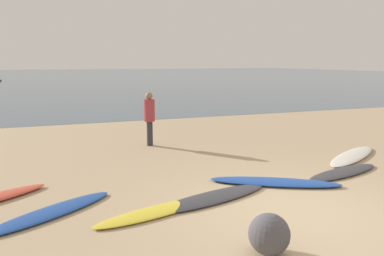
{
  "coord_description": "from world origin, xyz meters",
  "views": [
    {
      "loc": [
        -3.52,
        -4.6,
        2.4
      ],
      "look_at": [
        -0.15,
        4.65,
        0.6
      ],
      "focal_mm": 34.22,
      "sensor_mm": 36.0,
      "label": 1
    }
  ],
  "objects_px": {
    "surfboard_3": "(213,197)",
    "surfboard_4": "(275,182)",
    "surfboard_5": "(344,172)",
    "person_0": "(149,114)",
    "beach_rock_near": "(269,234)",
    "surfboard_2": "(156,212)",
    "surfboard_6": "(352,156)",
    "surfboard_1": "(52,212)"
  },
  "relations": [
    {
      "from": "surfboard_1",
      "to": "surfboard_3",
      "type": "xyz_separation_m",
      "value": [
        2.67,
        -0.29,
        -0.0
      ]
    },
    {
      "from": "surfboard_4",
      "to": "beach_rock_near",
      "type": "bearing_deg",
      "value": -95.7
    },
    {
      "from": "surfboard_1",
      "to": "beach_rock_near",
      "type": "relative_size",
      "value": 4.22
    },
    {
      "from": "surfboard_4",
      "to": "surfboard_3",
      "type": "bearing_deg",
      "value": -139.15
    },
    {
      "from": "surfboard_5",
      "to": "surfboard_6",
      "type": "height_order",
      "value": "surfboard_6"
    },
    {
      "from": "surfboard_2",
      "to": "surfboard_6",
      "type": "xyz_separation_m",
      "value": [
        5.55,
        1.66,
        0.01
      ]
    },
    {
      "from": "surfboard_1",
      "to": "beach_rock_near",
      "type": "bearing_deg",
      "value": -73.44
    },
    {
      "from": "surfboard_2",
      "to": "surfboard_1",
      "type": "bearing_deg",
      "value": 145.87
    },
    {
      "from": "surfboard_3",
      "to": "surfboard_5",
      "type": "xyz_separation_m",
      "value": [
        3.25,
        0.41,
        0.0
      ]
    },
    {
      "from": "surfboard_1",
      "to": "surfboard_2",
      "type": "bearing_deg",
      "value": -51.88
    },
    {
      "from": "surfboard_2",
      "to": "surfboard_4",
      "type": "distance_m",
      "value": 2.63
    },
    {
      "from": "surfboard_5",
      "to": "beach_rock_near",
      "type": "xyz_separation_m",
      "value": [
        -3.32,
        -2.35,
        0.23
      ]
    },
    {
      "from": "beach_rock_near",
      "to": "surfboard_6",
      "type": "bearing_deg",
      "value": 36.62
    },
    {
      "from": "surfboard_3",
      "to": "beach_rock_near",
      "type": "distance_m",
      "value": 1.96
    },
    {
      "from": "surfboard_5",
      "to": "person_0",
      "type": "height_order",
      "value": "person_0"
    },
    {
      "from": "surfboard_1",
      "to": "person_0",
      "type": "relative_size",
      "value": 1.45
    },
    {
      "from": "surfboard_3",
      "to": "surfboard_2",
      "type": "bearing_deg",
      "value": 177.96
    },
    {
      "from": "surfboard_1",
      "to": "surfboard_4",
      "type": "bearing_deg",
      "value": -32.33
    },
    {
      "from": "surfboard_4",
      "to": "surfboard_6",
      "type": "height_order",
      "value": "surfboard_4"
    },
    {
      "from": "surfboard_5",
      "to": "surfboard_6",
      "type": "xyz_separation_m",
      "value": [
        1.19,
        1.01,
        0.01
      ]
    },
    {
      "from": "surfboard_1",
      "to": "surfboard_4",
      "type": "height_order",
      "value": "surfboard_4"
    },
    {
      "from": "surfboard_6",
      "to": "beach_rock_near",
      "type": "xyz_separation_m",
      "value": [
        -4.52,
        -3.36,
        0.22
      ]
    },
    {
      "from": "surfboard_3",
      "to": "person_0",
      "type": "bearing_deg",
      "value": 75.76
    },
    {
      "from": "surfboard_3",
      "to": "surfboard_4",
      "type": "distance_m",
      "value": 1.5
    },
    {
      "from": "surfboard_4",
      "to": "surfboard_1",
      "type": "bearing_deg",
      "value": -151.12
    },
    {
      "from": "surfboard_3",
      "to": "surfboard_4",
      "type": "relative_size",
      "value": 0.94
    },
    {
      "from": "surfboard_3",
      "to": "surfboard_5",
      "type": "bearing_deg",
      "value": -7.81
    },
    {
      "from": "surfboard_3",
      "to": "surfboard_4",
      "type": "bearing_deg",
      "value": -2.61
    },
    {
      "from": "beach_rock_near",
      "to": "surfboard_3",
      "type": "bearing_deg",
      "value": 87.9
    },
    {
      "from": "surfboard_4",
      "to": "beach_rock_near",
      "type": "height_order",
      "value": "beach_rock_near"
    },
    {
      "from": "surfboard_5",
      "to": "surfboard_6",
      "type": "relative_size",
      "value": 0.83
    },
    {
      "from": "surfboard_3",
      "to": "beach_rock_near",
      "type": "xyz_separation_m",
      "value": [
        -0.07,
        -1.94,
        0.23
      ]
    },
    {
      "from": "surfboard_6",
      "to": "surfboard_2",
      "type": "bearing_deg",
      "value": 167.51
    },
    {
      "from": "surfboard_2",
      "to": "surfboard_6",
      "type": "distance_m",
      "value": 5.79
    },
    {
      "from": "surfboard_1",
      "to": "surfboard_3",
      "type": "distance_m",
      "value": 2.69
    },
    {
      "from": "beach_rock_near",
      "to": "surfboard_4",
      "type": "bearing_deg",
      "value": 55.79
    },
    {
      "from": "person_0",
      "to": "surfboard_4",
      "type": "bearing_deg",
      "value": -105.27
    },
    {
      "from": "person_0",
      "to": "beach_rock_near",
      "type": "bearing_deg",
      "value": -125.53
    },
    {
      "from": "surfboard_2",
      "to": "surfboard_4",
      "type": "xyz_separation_m",
      "value": [
        2.57,
        0.57,
        0.01
      ]
    },
    {
      "from": "surfboard_3",
      "to": "surfboard_5",
      "type": "height_order",
      "value": "surfboard_5"
    },
    {
      "from": "surfboard_2",
      "to": "surfboard_6",
      "type": "relative_size",
      "value": 0.8
    },
    {
      "from": "surfboard_1",
      "to": "surfboard_5",
      "type": "distance_m",
      "value": 5.93
    }
  ]
}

